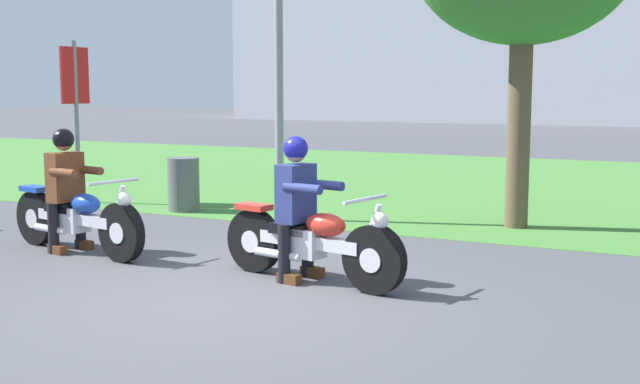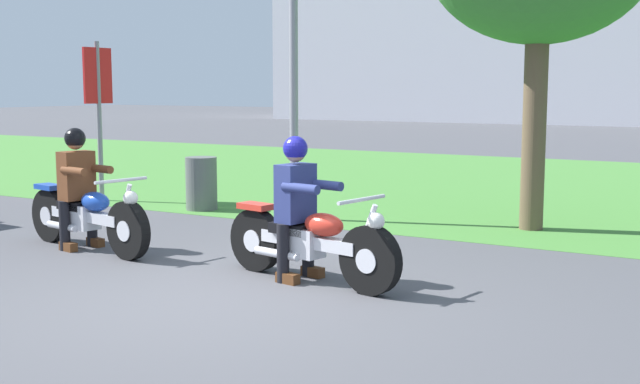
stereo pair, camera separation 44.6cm
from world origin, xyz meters
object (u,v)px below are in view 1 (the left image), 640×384
rider_lead (297,197)px  trash_can (184,184)px  rider_follow (66,180)px  sign_banner (75,96)px  motorcycle_lead (311,242)px  motorcycle_follow (76,219)px

rider_lead → trash_can: (-3.63, 3.10, -0.41)m
rider_follow → trash_can: 3.16m
rider_follow → trash_can: rider_follow is taller
trash_can → sign_banner: size_ratio=0.31×
rider_lead → trash_can: rider_lead is taller
motorcycle_lead → rider_follow: bearing=-170.3°
motorcycle_follow → trash_can: 3.20m
rider_lead → rider_follow: rider_follow is taller
motorcycle_lead → rider_lead: (-0.16, 0.03, 0.43)m
motorcycle_lead → trash_can: size_ratio=2.57×
trash_can → motorcycle_follow: bearing=-75.5°
rider_follow → sign_banner: (-2.69, 3.02, 0.91)m
sign_banner → rider_follow: bearing=-48.4°
trash_can → rider_follow: bearing=-78.3°
rider_lead → sign_banner: (-5.68, 3.06, 0.91)m
motorcycle_follow → sign_banner: (-2.85, 3.06, 1.33)m
motorcycle_follow → rider_follow: rider_follow is taller
rider_follow → trash_can: size_ratio=1.73×
rider_follow → sign_banner: sign_banner is taller
sign_banner → rider_lead: bearing=-28.3°
motorcycle_lead → sign_banner: 6.75m
motorcycle_follow → sign_banner: sign_banner is taller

